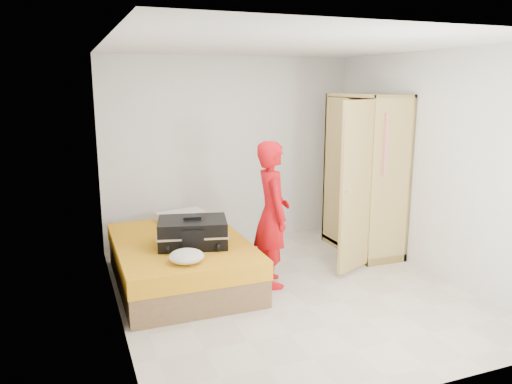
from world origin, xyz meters
name	(u,v)px	position (x,y,z in m)	size (l,w,h in m)	color
room	(291,174)	(0.00, 0.00, 1.30)	(4.00, 4.02, 2.60)	beige
bed	(181,261)	(-1.05, 0.66, 0.25)	(1.42, 2.02, 0.50)	olive
wardrobe	(364,179)	(1.45, 0.84, 1.00)	(1.13, 1.42, 2.10)	tan
person	(272,214)	(-0.10, 0.26, 0.81)	(0.59, 0.39, 1.63)	red
suitcase	(193,232)	(-0.96, 0.45, 0.64)	(0.85, 0.70, 0.32)	black
round_cushion	(186,256)	(-1.15, -0.07, 0.57)	(0.35, 0.35, 0.13)	white
pillow	(181,216)	(-0.85, 1.51, 0.55)	(0.60, 0.31, 0.11)	white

